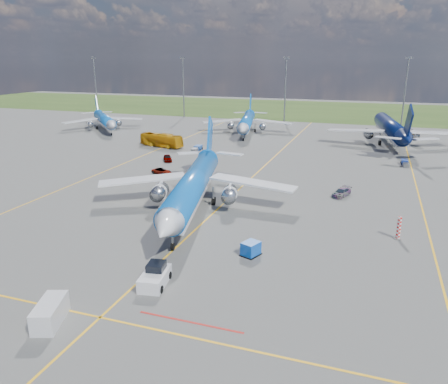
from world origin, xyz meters
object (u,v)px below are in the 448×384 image
(baggage_tug_e, at_px, (405,163))
(apron_bus, at_px, (161,140))
(uld_container, at_px, (251,249))
(baggage_tug_c, at_px, (197,149))
(warning_post, at_px, (399,228))
(service_car_c, at_px, (342,192))
(service_van, at_px, (50,313))
(bg_jet_nnw, at_px, (247,133))
(bg_jet_nw, at_px, (105,130))
(bg_jet_n, at_px, (389,143))
(service_car_a, at_px, (168,158))
(service_car_b, at_px, (162,171))
(pushback_tug, at_px, (155,276))
(main_airliner, at_px, (194,210))

(baggage_tug_e, bearing_deg, apron_bus, 176.28)
(uld_container, bearing_deg, baggage_tug_c, 140.08)
(warning_post, distance_m, service_car_c, 18.38)
(baggage_tug_e, bearing_deg, service_van, -116.43)
(bg_jet_nnw, bearing_deg, service_car_c, -71.58)
(apron_bus, relative_size, baggage_tug_e, 2.75)
(bg_jet_nw, relative_size, service_car_c, 7.95)
(apron_bus, bearing_deg, service_car_c, -106.64)
(bg_jet_n, distance_m, service_car_a, 61.65)
(warning_post, relative_size, service_car_a, 0.71)
(apron_bus, distance_m, service_car_a, 17.03)
(baggage_tug_c, bearing_deg, service_car_b, -88.67)
(warning_post, distance_m, bg_jet_n, 69.24)
(bg_jet_nw, xyz_separation_m, pushback_tug, (62.73, -84.67, 0.87))
(service_car_a, bearing_deg, baggage_tug_e, -16.11)
(uld_container, relative_size, service_car_b, 0.49)
(main_airliner, xyz_separation_m, service_car_a, (-18.47, 28.59, 0.72))
(bg_jet_nw, bearing_deg, service_van, -101.44)
(main_airliner, relative_size, service_car_b, 10.43)
(pushback_tug, bearing_deg, uld_container, 43.45)
(service_van, relative_size, baggage_tug_e, 0.99)
(main_airliner, xyz_separation_m, service_van, (-0.28, -31.64, 0.99))
(uld_container, bearing_deg, bg_jet_n, 99.87)
(apron_bus, bearing_deg, service_car_a, -134.70)
(bg_jet_nnw, distance_m, uld_container, 86.88)
(warning_post, relative_size, baggage_tug_e, 0.66)
(main_airliner, bearing_deg, bg_jet_nnw, 86.71)
(bg_jet_nw, height_order, bg_jet_n, bg_jet_n)
(bg_jet_n, bearing_deg, baggage_tug_e, 88.02)
(service_van, height_order, service_car_b, service_van)
(bg_jet_nw, xyz_separation_m, service_car_a, (39.04, -33.67, 0.72))
(baggage_tug_e, bearing_deg, service_car_b, -155.30)
(bg_jet_nnw, bearing_deg, uld_container, -85.53)
(service_car_a, relative_size, service_car_c, 0.93)
(bg_jet_nnw, distance_m, bg_jet_n, 41.53)
(main_airliner, relative_size, apron_bus, 3.56)
(apron_bus, height_order, baggage_tug_c, apron_bus)
(baggage_tug_e, bearing_deg, bg_jet_n, 93.74)
(service_car_a, xyz_separation_m, baggage_tug_e, (50.57, 13.44, -0.25))
(service_van, bearing_deg, apron_bus, 90.25)
(bg_jet_nnw, bearing_deg, bg_jet_nw, 178.43)
(main_airliner, distance_m, baggage_tug_c, 44.54)
(uld_container, xyz_separation_m, service_van, (-12.96, -19.15, 0.16))
(bg_jet_nnw, relative_size, apron_bus, 3.19)
(apron_bus, bearing_deg, bg_jet_nnw, -14.94)
(pushback_tug, relative_size, baggage_tug_e, 1.43)
(bg_jet_nw, bearing_deg, main_airliner, -90.07)
(baggage_tug_e, bearing_deg, bg_jet_nw, 164.57)
(service_car_a, bearing_deg, baggage_tug_c, 50.71)
(service_van, bearing_deg, bg_jet_nw, 101.69)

